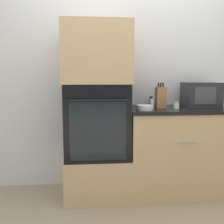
# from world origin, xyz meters

# --- Properties ---
(ground_plane) EXTENTS (12.00, 12.00, 0.00)m
(ground_plane) POSITION_xyz_m (0.00, 0.00, 0.00)
(ground_plane) COLOR gray
(wall_back) EXTENTS (8.00, 0.05, 2.50)m
(wall_back) POSITION_xyz_m (0.00, 0.63, 1.25)
(wall_back) COLOR silver
(wall_back) RESTS_ON ground_plane
(oven_cabinet_base) EXTENTS (0.66, 0.60, 0.43)m
(oven_cabinet_base) POSITION_xyz_m (-0.33, 0.30, 0.22)
(oven_cabinet_base) COLOR tan
(oven_cabinet_base) RESTS_ON ground_plane
(wall_oven) EXTENTS (0.63, 0.64, 0.74)m
(wall_oven) POSITION_xyz_m (-0.33, 0.30, 0.80)
(wall_oven) COLOR black
(wall_oven) RESTS_ON oven_cabinet_base
(oven_cabinet_upper) EXTENTS (0.66, 0.60, 0.58)m
(oven_cabinet_upper) POSITION_xyz_m (-0.33, 0.30, 1.46)
(oven_cabinet_upper) COLOR tan
(oven_cabinet_upper) RESTS_ON wall_oven
(counter_unit) EXTENTS (1.04, 0.63, 0.92)m
(counter_unit) POSITION_xyz_m (0.51, 0.30, 0.46)
(counter_unit) COLOR tan
(counter_unit) RESTS_ON ground_plane
(microwave) EXTENTS (0.36, 0.32, 0.26)m
(microwave) POSITION_xyz_m (0.80, 0.39, 1.05)
(microwave) COLOR #232326
(microwave) RESTS_ON counter_unit
(knife_block) EXTENTS (0.10, 0.12, 0.26)m
(knife_block) POSITION_xyz_m (0.33, 0.30, 1.03)
(knife_block) COLOR olive
(knife_block) RESTS_ON counter_unit
(bowl) EXTENTS (0.16, 0.16, 0.05)m
(bowl) POSITION_xyz_m (0.14, 0.16, 0.94)
(bowl) COLOR white
(bowl) RESTS_ON counter_unit
(condiment_jar_near) EXTENTS (0.04, 0.04, 0.10)m
(condiment_jar_near) POSITION_xyz_m (0.29, 0.56, 0.97)
(condiment_jar_near) COLOR brown
(condiment_jar_near) RESTS_ON counter_unit
(condiment_jar_mid) EXTENTS (0.04, 0.04, 0.10)m
(condiment_jar_mid) POSITION_xyz_m (0.23, 0.24, 0.97)
(condiment_jar_mid) COLOR silver
(condiment_jar_mid) RESTS_ON counter_unit
(condiment_jar_far) EXTENTS (0.06, 0.06, 0.07)m
(condiment_jar_far) POSITION_xyz_m (0.48, 0.23, 0.95)
(condiment_jar_far) COLOR silver
(condiment_jar_far) RESTS_ON counter_unit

